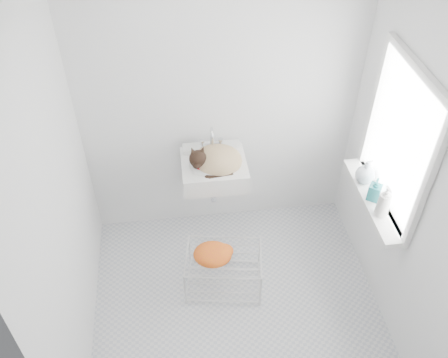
{
  "coord_description": "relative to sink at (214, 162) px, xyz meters",
  "views": [
    {
      "loc": [
        -0.37,
        -2.15,
        3.27
      ],
      "look_at": [
        -0.04,
        0.5,
        0.88
      ],
      "focal_mm": 38.84,
      "sensor_mm": 36.0,
      "label": 1
    }
  ],
  "objects": [
    {
      "name": "window_glass",
      "position": [
        1.17,
        -0.54,
        0.5
      ],
      "size": [
        0.01,
        0.8,
        1.0
      ],
      "primitive_type": "cube",
      "color": "white",
      "rests_on": "right_wall"
    },
    {
      "name": "bottle_a",
      "position": [
        1.09,
        -0.7,
        0.0
      ],
      "size": [
        0.09,
        0.09,
        0.21
      ],
      "primitive_type": "imported",
      "rotation": [
        0.0,
        0.0,
        0.05
      ],
      "color": "silver",
      "rests_on": "windowsill"
    },
    {
      "name": "towel",
      "position": [
        -0.08,
        -0.55,
        -0.48
      ],
      "size": [
        0.32,
        0.25,
        0.12
      ],
      "primitive_type": "ellipsoid",
      "rotation": [
        0.0,
        0.0,
        -0.15
      ],
      "color": "orange",
      "rests_on": "wire_rack"
    },
    {
      "name": "back_wall",
      "position": [
        0.09,
        0.26,
        0.4
      ],
      "size": [
        2.2,
        0.02,
        2.5
      ],
      "primitive_type": "cube",
      "color": "silver",
      "rests_on": "ground"
    },
    {
      "name": "sink",
      "position": [
        0.0,
        0.0,
        0.0
      ],
      "size": [
        0.51,
        0.44,
        0.2
      ],
      "primitive_type": "cube",
      "color": "white",
      "rests_on": "back_wall"
    },
    {
      "name": "wire_rack",
      "position": [
        0.01,
        -0.53,
        -0.7
      ],
      "size": [
        0.63,
        0.49,
        0.34
      ],
      "primitive_type": "cube",
      "rotation": [
        0.0,
        0.0,
        -0.16
      ],
      "color": "silver",
      "rests_on": "floor"
    },
    {
      "name": "windowsill",
      "position": [
        1.1,
        -0.54,
        -0.02
      ],
      "size": [
        0.16,
        0.88,
        0.04
      ],
      "primitive_type": "cube",
      "color": "white",
      "rests_on": "right_wall"
    },
    {
      "name": "right_wall",
      "position": [
        1.19,
        -0.74,
        0.4
      ],
      "size": [
        0.02,
        2.0,
        2.5
      ],
      "primitive_type": "cube",
      "color": "silver",
      "rests_on": "ground"
    },
    {
      "name": "floor",
      "position": [
        0.09,
        -0.74,
        -0.85
      ],
      "size": [
        2.2,
        2.0,
        0.02
      ],
      "primitive_type": "cube",
      "color": "silver",
      "rests_on": "ground"
    },
    {
      "name": "window_frame",
      "position": [
        1.16,
        -0.54,
        0.5
      ],
      "size": [
        0.04,
        0.9,
        1.1
      ],
      "primitive_type": "cube",
      "color": "white",
      "rests_on": "right_wall"
    },
    {
      "name": "faucet",
      "position": [
        -0.0,
        0.18,
        0.14
      ],
      "size": [
        0.18,
        0.13,
        0.18
      ],
      "primitive_type": null,
      "color": "silver",
      "rests_on": "sink"
    },
    {
      "name": "bottle_b",
      "position": [
        1.09,
        -0.55,
        0.0
      ],
      "size": [
        0.12,
        0.12,
        0.18
      ],
      "primitive_type": "imported",
      "rotation": [
        0.0,
        0.0,
        5.66
      ],
      "color": "#1C6B70",
      "rests_on": "windowsill"
    },
    {
      "name": "bottle_c",
      "position": [
        1.09,
        -0.36,
        0.0
      ],
      "size": [
        0.18,
        0.18,
        0.19
      ],
      "primitive_type": "imported",
      "rotation": [
        0.0,
        0.0,
        1.83
      ],
      "color": "silver",
      "rests_on": "windowsill"
    },
    {
      "name": "left_wall",
      "position": [
        -1.01,
        -0.74,
        0.4
      ],
      "size": [
        0.02,
        2.0,
        2.5
      ],
      "primitive_type": "cube",
      "color": "silver",
      "rests_on": "ground"
    },
    {
      "name": "cat",
      "position": [
        0.01,
        -0.02,
        0.04
      ],
      "size": [
        0.43,
        0.36,
        0.25
      ],
      "rotation": [
        0.0,
        0.0,
        -0.14
      ],
      "color": "tan",
      "rests_on": "sink"
    }
  ]
}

